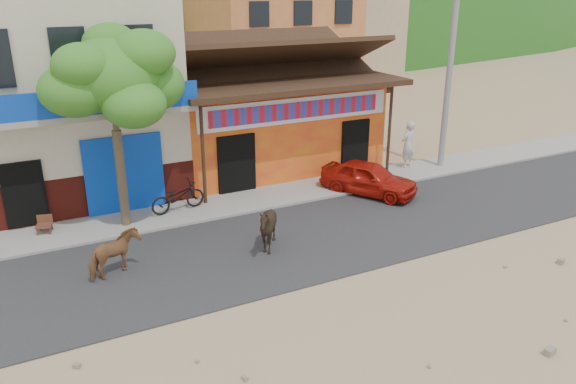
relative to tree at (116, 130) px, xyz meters
name	(u,v)px	position (x,y,z in m)	size (l,w,h in m)	color
ground	(353,276)	(4.60, -5.80, -3.12)	(120.00, 120.00, 0.00)	#9E825B
road	(307,239)	(4.60, -3.30, -3.10)	(60.00, 5.00, 0.04)	#28282B
sidewalk	(259,199)	(4.60, 0.20, -3.06)	(60.00, 2.00, 0.12)	gray
dance_club	(262,121)	(6.60, 4.20, -1.32)	(8.00, 6.00, 3.60)	orange
cafe_building	(65,96)	(-0.90, 4.20, 0.38)	(7.00, 6.00, 7.00)	beige
apartment_front	(270,2)	(13.60, 18.20, 2.88)	(9.00, 9.00, 12.00)	#CC723F
apartment_rear	(338,11)	(22.60, 24.20, 1.88)	(8.00, 8.00, 10.00)	tan
tree	(116,130)	(0.00, 0.00, 0.00)	(3.00, 3.00, 6.00)	#2D721E
utility_pole	(450,67)	(12.80, 0.20, 1.00)	(0.24, 0.24, 8.00)	gray
cow_tan	(114,254)	(-0.89, -3.01, -2.49)	(0.63, 1.39, 1.18)	#925F3A
cow_dark	(268,228)	(3.22, -3.52, -2.38)	(1.12, 1.26, 1.39)	black
red_car	(369,178)	(8.38, -1.00, -2.49)	(1.40, 3.47, 1.18)	#AF160C
scooter	(178,197)	(1.77, 0.32, -2.51)	(0.65, 1.87, 0.98)	black
pedestrian	(408,144)	(11.42, 0.68, -2.05)	(0.69, 0.45, 1.89)	silver
cafe_chair_left	(43,218)	(-2.32, 0.47, -2.52)	(0.44, 0.44, 0.95)	#532A1B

